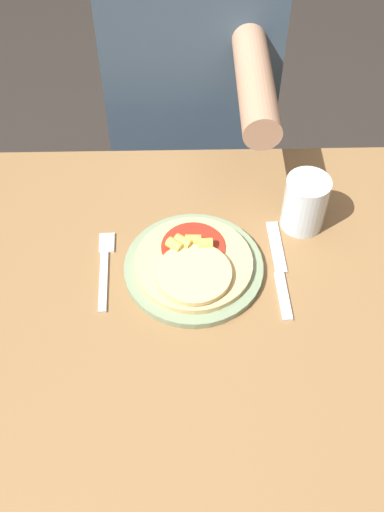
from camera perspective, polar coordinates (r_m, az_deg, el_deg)
name	(u,v)px	position (r m, az deg, el deg)	size (l,w,h in m)	color
ground_plane	(193,450)	(1.69, 0.14, -17.97)	(8.00, 8.00, 0.00)	#2D2823
dining_table	(194,328)	(1.14, 0.19, -6.88)	(1.19, 0.74, 0.73)	olive
plate	(192,268)	(1.06, 0.00, -1.11)	(0.25, 0.25, 0.01)	gray
pizza	(192,263)	(1.05, -0.01, -0.69)	(0.21, 0.21, 0.04)	#DBBC7A
fork	(105,265)	(1.08, -8.30, -0.85)	(0.03, 0.18, 0.00)	silver
knife	(280,270)	(1.08, 8.34, -1.32)	(0.03, 0.22, 0.00)	silver
drinking_glass	(305,203)	(1.12, 10.71, 4.98)	(0.08, 0.08, 0.11)	silver
person_diner	(192,88)	(1.48, -0.01, 15.69)	(0.39, 0.52, 1.22)	#2D2D38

